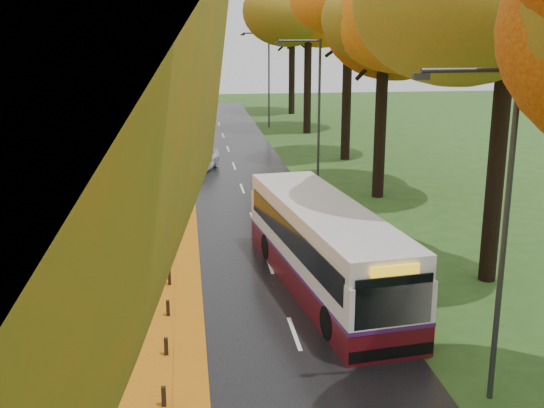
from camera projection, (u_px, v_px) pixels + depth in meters
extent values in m
cube|color=black|center=(251.00, 214.00, 32.44)|extent=(6.50, 90.00, 0.04)
cube|color=silver|center=(251.00, 213.00, 32.43)|extent=(0.12, 90.00, 0.01)
cube|color=#9A480E|center=(57.00, 221.00, 31.33)|extent=(12.00, 90.00, 0.02)
cube|color=orange|center=(187.00, 216.00, 32.05)|extent=(0.90, 90.00, 0.01)
cylinder|color=black|center=(47.00, 158.00, 22.19)|extent=(0.60, 0.60, 9.15)
cylinder|color=black|center=(101.00, 129.00, 31.99)|extent=(0.60, 0.60, 8.00)
ellipsoid|color=orange|center=(94.00, 19.00, 30.68)|extent=(9.20, 9.20, 7.18)
cylinder|color=black|center=(113.00, 96.00, 43.33)|extent=(0.60, 0.60, 8.58)
ellipsoid|color=orange|center=(107.00, 8.00, 41.93)|extent=(8.00, 8.00, 6.24)
cylinder|color=black|center=(134.00, 77.00, 53.86)|extent=(0.60, 0.60, 9.15)
ellipsoid|color=orange|center=(130.00, 2.00, 52.37)|extent=(9.20, 9.20, 7.18)
cylinder|color=black|center=(135.00, 75.00, 63.51)|extent=(0.60, 0.60, 8.00)
ellipsoid|color=orange|center=(132.00, 20.00, 62.21)|extent=(8.00, 8.00, 6.24)
cylinder|color=black|center=(498.00, 152.00, 23.06)|extent=(0.60, 0.60, 9.22)
cylinder|color=black|center=(381.00, 119.00, 34.61)|extent=(0.60, 0.60, 8.19)
ellipsoid|color=#BE790E|center=(385.00, 14.00, 33.28)|extent=(9.20, 9.20, 7.18)
cylinder|color=black|center=(347.00, 93.00, 44.20)|extent=(0.60, 0.60, 8.70)
ellipsoid|color=#BE790E|center=(349.00, 6.00, 42.78)|extent=(8.20, 8.20, 6.40)
cylinder|color=black|center=(308.00, 76.00, 54.59)|extent=(0.60, 0.60, 9.22)
ellipsoid|color=#BE790E|center=(309.00, 1.00, 53.09)|extent=(9.20, 9.20, 7.18)
cylinder|color=black|center=(292.00, 72.00, 66.29)|extent=(0.60, 0.60, 8.19)
ellipsoid|color=#BE790E|center=(292.00, 17.00, 64.95)|extent=(8.20, 8.20, 6.40)
cube|color=black|center=(164.00, 397.00, 16.21)|extent=(0.11, 0.11, 0.52)
cube|color=black|center=(166.00, 347.00, 18.70)|extent=(0.11, 0.11, 0.52)
cube|color=black|center=(168.00, 308.00, 21.19)|extent=(0.11, 0.11, 0.52)
cube|color=black|center=(169.00, 278.00, 23.68)|extent=(0.11, 0.11, 0.52)
cylinder|color=#333538|center=(504.00, 242.00, 15.63)|extent=(0.14, 0.14, 8.00)
cylinder|color=#333538|center=(471.00, 70.00, 14.48)|extent=(2.20, 0.11, 0.11)
cube|color=#333538|center=(421.00, 76.00, 14.38)|extent=(0.35, 0.18, 0.14)
cylinder|color=#333538|center=(319.00, 115.00, 36.70)|extent=(0.14, 0.14, 8.00)
cylinder|color=#333538|center=(300.00, 41.00, 35.55)|extent=(2.20, 0.11, 0.11)
cube|color=#333538|center=(279.00, 43.00, 35.45)|extent=(0.35, 0.18, 0.14)
cylinder|color=#333538|center=(269.00, 80.00, 57.77)|extent=(0.14, 0.14, 8.00)
cylinder|color=#333538|center=(256.00, 33.00, 56.62)|extent=(2.20, 0.11, 0.11)
cube|color=#333538|center=(243.00, 35.00, 56.51)|extent=(0.35, 0.18, 0.14)
cube|color=#490B11|center=(324.00, 275.00, 23.31)|extent=(3.94, 11.23, 0.90)
cube|color=silver|center=(325.00, 245.00, 23.02)|extent=(3.94, 11.23, 1.30)
cube|color=silver|center=(325.00, 216.00, 22.76)|extent=(3.86, 11.01, 0.70)
cube|color=#421855|center=(324.00, 262.00, 23.18)|extent=(3.96, 11.25, 0.12)
cube|color=black|center=(325.00, 234.00, 22.92)|extent=(3.85, 10.36, 0.85)
cube|color=black|center=(394.00, 302.00, 17.87)|extent=(2.19, 0.35, 1.40)
cube|color=yellow|center=(395.00, 271.00, 17.64)|extent=(1.37, 0.24, 0.28)
cube|color=black|center=(391.00, 352.00, 18.27)|extent=(2.44, 0.44, 0.35)
cylinder|color=black|center=(330.00, 323.00, 19.52)|extent=(0.41, 1.03, 1.00)
cylinder|color=black|center=(402.00, 314.00, 20.09)|extent=(0.41, 1.03, 1.00)
cylinder|color=black|center=(268.00, 247.00, 26.09)|extent=(0.41, 1.03, 1.00)
cylinder|color=black|center=(324.00, 242.00, 26.65)|extent=(0.41, 1.03, 1.00)
imported|color=silver|center=(199.00, 159.00, 41.47)|extent=(2.99, 4.53, 1.43)
imported|color=gray|center=(195.00, 143.00, 47.19)|extent=(1.78, 4.03, 1.29)
imported|color=black|center=(193.00, 129.00, 53.08)|extent=(3.16, 5.15, 1.39)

